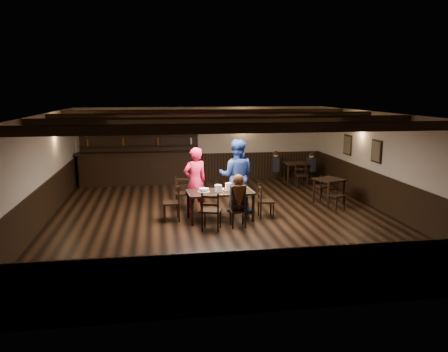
{
  "coord_description": "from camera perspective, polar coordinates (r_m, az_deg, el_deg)",
  "views": [
    {
      "loc": [
        -1.64,
        -10.88,
        3.28
      ],
      "look_at": [
        0.07,
        0.2,
        1.08
      ],
      "focal_mm": 35.0,
      "sensor_mm": 36.0,
      "label": 1
    }
  ],
  "objects": [
    {
      "name": "menu_red",
      "position": [
        11.18,
        1.96,
        -1.96
      ],
      "size": [
        0.34,
        0.28,
        0.0
      ],
      "primitive_type": "cube",
      "rotation": [
        0.0,
        0.0,
        0.26
      ],
      "color": "maroon",
      "rests_on": "dining_table"
    },
    {
      "name": "dining_table",
      "position": [
        11.17,
        -0.52,
        -2.37
      ],
      "size": [
        1.73,
        0.96,
        0.75
      ],
      "color": "black",
      "rests_on": "ground"
    },
    {
      "name": "drink_glass",
      "position": [
        11.34,
        1.09,
        -1.51
      ],
      "size": [
        0.07,
        0.07,
        0.11
      ],
      "primitive_type": "cylinder",
      "color": "silver",
      "rests_on": "dining_table"
    },
    {
      "name": "room_shell",
      "position": [
        11.15,
        -0.19,
        3.19
      ],
      "size": [
        9.02,
        10.02,
        2.71
      ],
      "color": "#BFB59E",
      "rests_on": "ground"
    },
    {
      "name": "pepper_shaker",
      "position": [
        11.19,
        1.54,
        -1.75
      ],
      "size": [
        0.03,
        0.03,
        0.08
      ],
      "primitive_type": "cylinder",
      "color": "#A5A8AD",
      "rests_on": "dining_table"
    },
    {
      "name": "chair_near_left",
      "position": [
        10.33,
        -1.73,
        -4.23
      ],
      "size": [
        0.54,
        0.53,
        0.94
      ],
      "color": "black",
      "rests_on": "ground"
    },
    {
      "name": "tea_light",
      "position": [
        11.26,
        -0.1,
        -1.76
      ],
      "size": [
        0.05,
        0.05,
        0.06
      ],
      "color": "#A5A8AD",
      "rests_on": "dining_table"
    },
    {
      "name": "man_blue",
      "position": [
        11.86,
        1.64,
        0.01
      ],
      "size": [
        1.14,
        1.0,
        2.0
      ],
      "primitive_type": "imported",
      "rotation": [
        0.0,
        0.0,
        2.86
      ],
      "color": "#234D82",
      "rests_on": "ground"
    },
    {
      "name": "back_table_b",
      "position": [
        15.8,
        9.31,
        1.37
      ],
      "size": [
        0.88,
        0.88,
        0.75
      ],
      "color": "black",
      "rests_on": "ground"
    },
    {
      "name": "bar_counter",
      "position": [
        15.82,
        -10.87,
        1.61
      ],
      "size": [
        4.35,
        0.7,
        2.2
      ],
      "color": "black",
      "rests_on": "ground"
    },
    {
      "name": "menu_blue",
      "position": [
        11.35,
        1.98,
        -1.77
      ],
      "size": [
        0.38,
        0.29,
        0.0
      ],
      "primitive_type": "cube",
      "rotation": [
        0.0,
        0.0,
        -0.18
      ],
      "color": "#0F184E",
      "rests_on": "dining_table"
    },
    {
      "name": "chair_near_right",
      "position": [
        10.58,
        1.9,
        -4.36
      ],
      "size": [
        0.37,
        0.36,
        0.79
      ],
      "color": "black",
      "rests_on": "ground"
    },
    {
      "name": "seated_person",
      "position": [
        10.53,
        1.86,
        -2.21
      ],
      "size": [
        0.36,
        0.54,
        0.88
      ],
      "color": "black",
      "rests_on": "ground"
    },
    {
      "name": "chair_end_right",
      "position": [
        11.46,
        5.14,
        -2.93
      ],
      "size": [
        0.41,
        0.43,
        0.87
      ],
      "color": "black",
      "rests_on": "ground"
    },
    {
      "name": "plate_stack_a",
      "position": [
        11.09,
        -0.74,
        -1.61
      ],
      "size": [
        0.19,
        0.19,
        0.18
      ],
      "primitive_type": "cylinder",
      "color": "white",
      "rests_on": "dining_table"
    },
    {
      "name": "bg_patron_left",
      "position": [
        15.55,
        6.78,
        1.94
      ],
      "size": [
        0.25,
        0.37,
        0.72
      ],
      "color": "black",
      "rests_on": "ground"
    },
    {
      "name": "cake",
      "position": [
        11.1,
        -2.64,
        -1.86
      ],
      "size": [
        0.3,
        0.3,
        0.09
      ],
      "color": "white",
      "rests_on": "dining_table"
    },
    {
      "name": "ground",
      "position": [
        11.48,
        -0.2,
        -5.5
      ],
      "size": [
        10.0,
        10.0,
        0.0
      ],
      "primitive_type": "plane",
      "color": "black",
      "rests_on": "ground"
    },
    {
      "name": "bg_patron_right",
      "position": [
        15.76,
        11.32,
        1.83
      ],
      "size": [
        0.24,
        0.35,
        0.68
      ],
      "color": "black",
      "rests_on": "ground"
    },
    {
      "name": "chair_far_pushed",
      "position": [
        12.29,
        -5.4,
        -1.85
      ],
      "size": [
        0.44,
        0.42,
        0.92
      ],
      "color": "black",
      "rests_on": "ground"
    },
    {
      "name": "chair_end_left",
      "position": [
        11.21,
        -6.5,
        -3.08
      ],
      "size": [
        0.43,
        0.45,
        0.94
      ],
      "color": "black",
      "rests_on": "ground"
    },
    {
      "name": "back_table_a",
      "position": [
        13.12,
        13.56,
        -0.82
      ],
      "size": [
        0.94,
        0.94,
        0.75
      ],
      "color": "black",
      "rests_on": "ground"
    },
    {
      "name": "woman_pink",
      "position": [
        11.65,
        -3.79,
        -0.68
      ],
      "size": [
        0.77,
        0.64,
        1.81
      ],
      "primitive_type": "imported",
      "rotation": [
        0.0,
        0.0,
        3.51
      ],
      "color": "#FC2461",
      "rests_on": "ground"
    },
    {
      "name": "plate_stack_b",
      "position": [
        11.23,
        0.58,
        -1.4
      ],
      "size": [
        0.17,
        0.17,
        0.19
      ],
      "primitive_type": "cylinder",
      "color": "white",
      "rests_on": "dining_table"
    },
    {
      "name": "salt_shaker",
      "position": [
        11.13,
        1.08,
        -1.77
      ],
      "size": [
        0.04,
        0.04,
        0.1
      ],
      "primitive_type": "cylinder",
      "color": "silver",
      "rests_on": "dining_table"
    }
  ]
}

